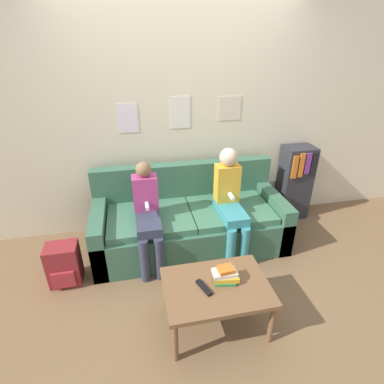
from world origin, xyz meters
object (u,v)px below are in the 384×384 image
(coffee_table, at_px, (216,290))
(bookshelf, at_px, (294,182))
(backpack, at_px, (64,265))
(couch, at_px, (189,222))
(person_right, at_px, (230,199))
(person_left, at_px, (147,212))
(tv_remote, at_px, (204,287))

(coffee_table, height_order, bookshelf, bookshelf)
(coffee_table, bearing_deg, backpack, 149.36)
(couch, height_order, person_right, person_right)
(coffee_table, height_order, person_left, person_left)
(backpack, bearing_deg, bookshelf, 14.53)
(couch, distance_m, coffee_table, 1.11)
(coffee_table, xyz_separation_m, backpack, (-1.25, 0.74, -0.16))
(coffee_table, bearing_deg, couch, 89.41)
(person_left, relative_size, person_right, 0.93)
(coffee_table, bearing_deg, bookshelf, 45.22)
(person_right, height_order, bookshelf, person_right)
(couch, xyz_separation_m, backpack, (-1.26, -0.37, -0.07))
(person_left, xyz_separation_m, tv_remote, (0.34, -0.91, -0.16))
(couch, relative_size, bookshelf, 2.18)
(couch, relative_size, person_left, 1.94)
(person_right, xyz_separation_m, tv_remote, (-0.50, -0.92, -0.21))
(person_right, distance_m, bookshelf, 1.16)
(couch, relative_size, person_right, 1.81)
(person_right, relative_size, bookshelf, 1.20)
(bookshelf, bearing_deg, backpack, -165.47)
(coffee_table, height_order, person_right, person_right)
(coffee_table, relative_size, bookshelf, 0.86)
(tv_remote, bearing_deg, bookshelf, 22.83)
(couch, height_order, tv_remote, couch)
(bookshelf, xyz_separation_m, backpack, (-2.66, -0.69, -0.27))
(couch, height_order, backpack, couch)
(person_right, distance_m, backpack, 1.70)
(person_left, distance_m, bookshelf, 1.94)
(person_right, xyz_separation_m, bookshelf, (1.02, 0.52, -0.15))
(couch, relative_size, tv_remote, 11.64)
(person_left, xyz_separation_m, person_right, (0.84, 0.02, 0.05))
(person_right, xyz_separation_m, backpack, (-1.64, -0.17, -0.42))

